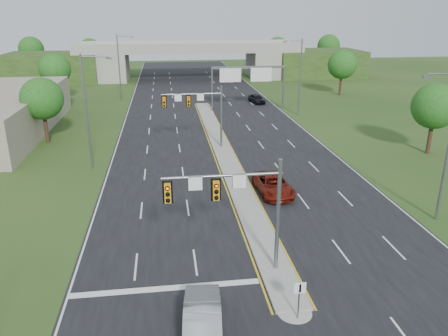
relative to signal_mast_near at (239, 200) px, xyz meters
name	(u,v)px	position (x,y,z in m)	size (l,w,h in m)	color
ground	(275,270)	(2.26, 0.07, -4.73)	(240.00, 240.00, 0.00)	#234017
road	(212,126)	(2.26, 35.07, -4.72)	(24.00, 160.00, 0.02)	black
median	(224,152)	(2.26, 23.07, -4.63)	(2.00, 54.00, 0.16)	gray
median_nose	(295,311)	(2.26, -3.93, -4.63)	(2.00, 2.00, 0.16)	gray
lane_markings	(212,139)	(1.66, 28.99, -4.70)	(23.72, 160.00, 0.01)	gold
signal_mast_near	(239,200)	(0.00, 0.00, 0.00)	(6.62, 0.60, 7.00)	slate
signal_mast_far	(201,107)	(0.00, 25.00, 0.00)	(6.62, 0.60, 7.00)	slate
keep_right_sign	(299,294)	(2.26, -4.45, -3.21)	(0.60, 0.13, 2.20)	slate
sign_gantry	(247,76)	(8.95, 44.99, 0.51)	(11.58, 0.44, 6.67)	slate
overpass	(190,63)	(2.26, 80.07, -1.17)	(80.00, 14.00, 8.10)	gray
lightpole_l_mid	(88,107)	(-11.03, 20.07, 1.38)	(2.85, 0.25, 11.00)	slate
lightpole_l_far	(120,65)	(-11.03, 55.07, 1.38)	(2.85, 0.25, 11.00)	slate
lightpole_r_near	(447,140)	(15.56, 5.07, 1.38)	(2.85, 0.25, 11.00)	slate
lightpole_r_far	(299,74)	(15.56, 40.07, 1.38)	(2.85, 0.25, 11.00)	slate
tree_l_near	(42,99)	(-17.74, 30.07, 0.45)	(4.80, 4.80, 7.60)	#382316
tree_l_mid	(55,69)	(-21.74, 55.07, 0.78)	(5.20, 5.20, 8.12)	#382316
tree_r_near	(435,106)	(24.26, 20.07, 0.45)	(4.80, 4.80, 7.60)	#382316
tree_r_mid	(342,65)	(28.26, 55.07, 0.78)	(5.20, 5.20, 8.12)	#382316
tree_back_a	(31,49)	(-35.74, 94.07, 1.11)	(6.00, 6.00, 8.85)	#382316
tree_back_b	(90,50)	(-21.74, 94.07, 0.78)	(5.60, 5.60, 8.32)	#382316
tree_back_c	(278,48)	(26.26, 94.07, 0.78)	(5.60, 5.60, 8.32)	#382316
tree_back_d	(329,46)	(40.26, 94.07, 1.11)	(6.00, 6.00, 8.85)	#382316
car_silver	(202,316)	(-2.52, -4.56, -3.87)	(1.77, 5.08, 1.68)	#A0A3A8
car_far_a	(273,185)	(4.90, 11.47, -3.93)	(2.59, 5.61, 1.56)	#5F1209
car_far_c	(257,99)	(11.47, 49.65, -3.96)	(1.75, 4.36, 1.49)	black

